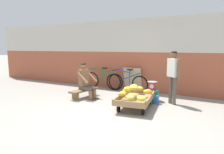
% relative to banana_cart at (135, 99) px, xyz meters
% --- Properties ---
extents(ground_plane, '(80.00, 80.00, 0.00)m').
position_rel_banana_cart_xyz_m(ground_plane, '(-0.40, -1.06, -0.24)').
color(ground_plane, gray).
extents(back_wall, '(16.00, 0.30, 2.67)m').
position_rel_banana_cart_xyz_m(back_wall, '(-0.40, 2.22, 1.10)').
color(back_wall, '#A35138').
rests_on(back_wall, ground).
extents(banana_cart, '(1.03, 1.54, 0.36)m').
position_rel_banana_cart_xyz_m(banana_cart, '(0.00, 0.00, 0.00)').
color(banana_cart, '#99754C').
rests_on(banana_cart, ground).
extents(banana_pile, '(0.92, 1.36, 0.26)m').
position_rel_banana_cart_xyz_m(banana_pile, '(-0.02, -0.09, 0.22)').
color(banana_pile, yellow).
rests_on(banana_pile, banana_cart).
extents(low_bench, '(0.45, 1.13, 0.27)m').
position_rel_banana_cart_xyz_m(low_bench, '(-1.93, 0.28, -0.04)').
color(low_bench, brown).
rests_on(low_bench, ground).
extents(vendor_seated, '(0.72, 0.56, 1.14)m').
position_rel_banana_cart_xyz_m(vendor_seated, '(-1.84, 0.27, 0.33)').
color(vendor_seated, brown).
rests_on(vendor_seated, ground).
extents(plastic_crate, '(0.36, 0.28, 0.30)m').
position_rel_banana_cart_xyz_m(plastic_crate, '(0.16, 0.99, -0.09)').
color(plastic_crate, '#19847F').
rests_on(plastic_crate, ground).
extents(weighing_scale, '(0.30, 0.30, 0.29)m').
position_rel_banana_cart_xyz_m(weighing_scale, '(0.16, 0.99, 0.21)').
color(weighing_scale, '#28282D').
rests_on(weighing_scale, plastic_crate).
extents(bicycle_near_left, '(1.66, 0.48, 0.86)m').
position_rel_banana_cart_xyz_m(bicycle_near_left, '(-2.11, 1.77, 0.11)').
color(bicycle_near_left, black).
rests_on(bicycle_near_left, ground).
extents(bicycle_far_left, '(1.66, 0.48, 0.86)m').
position_rel_banana_cart_xyz_m(bicycle_far_left, '(-1.04, 1.78, 0.11)').
color(bicycle_far_left, black).
rests_on(bicycle_far_left, ground).
extents(sign_board, '(0.70, 0.22, 0.88)m').
position_rel_banana_cart_xyz_m(sign_board, '(-0.93, 2.01, 0.20)').
color(sign_board, '#C6B289').
rests_on(sign_board, ground).
extents(customer_adult, '(0.41, 0.35, 1.53)m').
position_rel_banana_cart_xyz_m(customer_adult, '(0.80, 0.88, 0.71)').
color(customer_adult, brown).
rests_on(customer_adult, ground).
extents(shopping_bag, '(0.18, 0.12, 0.24)m').
position_rel_banana_cart_xyz_m(shopping_bag, '(0.37, 0.66, -0.12)').
color(shopping_bag, '#3370B7').
rests_on(shopping_bag, ground).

